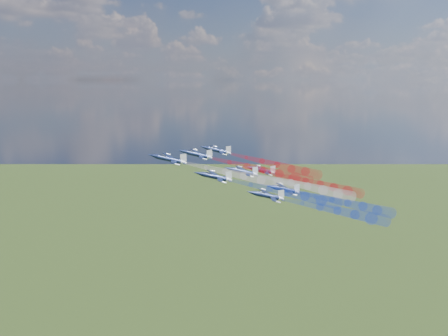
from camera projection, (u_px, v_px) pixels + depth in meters
jet_lead at (169, 159)px, 144.64m from camera, size 14.27×12.38×7.77m
trail_lead at (244, 176)px, 155.03m from camera, size 36.49×13.89×14.35m
jet_inner_left at (214, 177)px, 141.10m from camera, size 14.27×12.38×7.77m
trail_inner_left at (288, 193)px, 151.49m from camera, size 36.49×13.89×14.35m
jet_inner_right at (197, 154)px, 158.28m from camera, size 14.27×12.38×7.77m
trail_inner_right at (263, 170)px, 168.67m from camera, size 36.49×13.89×14.35m
jet_outer_left at (267, 196)px, 138.70m from camera, size 14.27×12.38×7.77m
trail_outer_left at (338, 211)px, 149.09m from camera, size 36.49×13.89×14.35m
jet_center_third at (243, 172)px, 156.72m from camera, size 14.27×12.38×7.77m
trail_center_third at (307, 186)px, 167.11m from camera, size 36.49×13.89×14.35m
jet_outer_right at (217, 150)px, 174.21m from camera, size 14.27×12.38×7.77m
trail_outer_right at (277, 165)px, 184.60m from camera, size 36.49×13.89×14.35m
jet_rear_left at (284, 189)px, 152.87m from camera, size 14.27×12.38×7.77m
trail_rear_left at (348, 203)px, 163.26m from camera, size 36.49×13.89×14.35m
jet_rear_right at (261, 170)px, 170.87m from camera, size 14.27×12.38×7.77m
trail_rear_right at (320, 184)px, 181.26m from camera, size 36.49×13.89×14.35m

